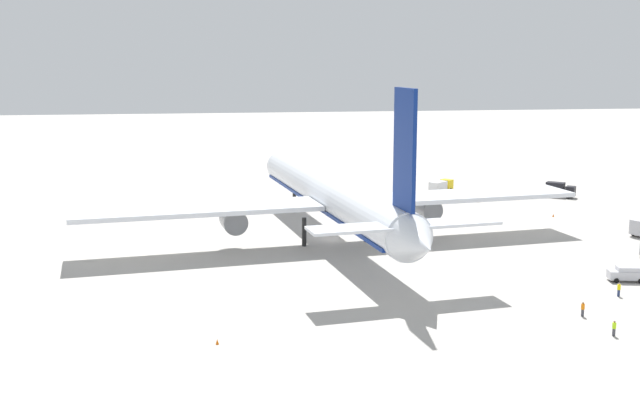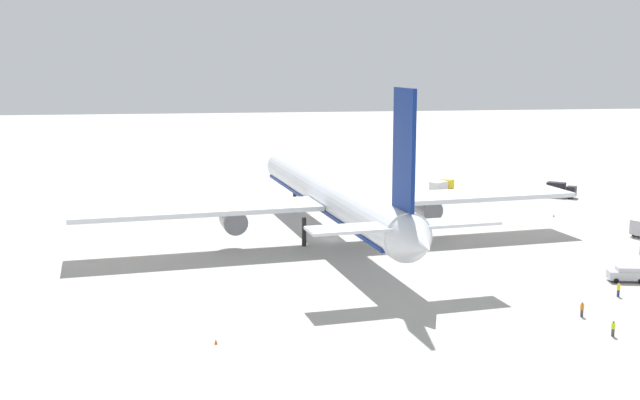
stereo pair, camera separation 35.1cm
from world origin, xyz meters
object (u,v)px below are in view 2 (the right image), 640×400
(service_van, at_px, (627,274))
(ground_worker_3, at_px, (582,309))
(traffic_cone_0, at_px, (216,342))
(ground_worker_4, at_px, (343,184))
(ground_worker_0, at_px, (613,329))
(traffic_cone_2, at_px, (554,216))
(ground_worker_2, at_px, (478,198))
(airliner, at_px, (332,196))
(ground_worker_1, at_px, (618,290))
(service_truck_3, at_px, (560,189))
(service_truck_1, at_px, (442,186))
(traffic_cone_1, at_px, (105,213))

(service_van, height_order, ground_worker_3, service_van)
(ground_worker_3, distance_m, traffic_cone_0, 40.82)
(service_van, relative_size, ground_worker_4, 2.91)
(ground_worker_0, bearing_deg, traffic_cone_2, -20.07)
(ground_worker_0, bearing_deg, ground_worker_2, -9.92)
(ground_worker_2, relative_size, ground_worker_4, 0.99)
(airliner, height_order, traffic_cone_2, airliner)
(airliner, height_order, ground_worker_1, airliner)
(airliner, relative_size, traffic_cone_2, 144.83)
(ground_worker_4, bearing_deg, ground_worker_2, -132.22)
(airliner, xyz_separation_m, service_truck_3, (31.95, -53.89, -5.74))
(service_truck_1, distance_m, ground_worker_2, 12.00)
(ground_worker_4, bearing_deg, traffic_cone_0, 161.99)
(ground_worker_4, distance_m, traffic_cone_2, 50.06)
(service_van, xyz_separation_m, traffic_cone_2, (40.77, -9.38, -0.76))
(ground_worker_2, xyz_separation_m, ground_worker_3, (-69.66, 13.48, 0.01))
(ground_worker_3, xyz_separation_m, traffic_cone_1, (67.96, 59.56, -0.58))
(ground_worker_2, bearing_deg, airliner, 130.07)
(service_truck_1, distance_m, ground_worker_3, 81.48)
(ground_worker_0, relative_size, traffic_cone_1, 3.03)
(service_truck_3, height_order, service_van, service_truck_3)
(ground_worker_2, bearing_deg, ground_worker_3, 169.05)
(service_truck_1, distance_m, ground_worker_1, 74.67)
(ground_worker_0, height_order, ground_worker_2, ground_worker_2)
(airliner, distance_m, ground_worker_4, 52.68)
(traffic_cone_0, bearing_deg, airliner, -24.33)
(ground_worker_3, bearing_deg, service_van, -45.72)
(service_truck_3, relative_size, ground_worker_4, 3.48)
(service_truck_3, relative_size, ground_worker_1, 3.44)
(airliner, xyz_separation_m, traffic_cone_0, (-42.48, 19.21, -7.11))
(ground_worker_1, bearing_deg, service_truck_1, -1.11)
(ground_worker_1, xyz_separation_m, ground_worker_4, (84.99, 18.30, -0.01))
(service_truck_1, bearing_deg, traffic_cone_1, 100.64)
(ground_worker_0, relative_size, traffic_cone_2, 3.03)
(traffic_cone_0, bearing_deg, ground_worker_1, -80.05)
(service_van, distance_m, traffic_cone_1, 91.12)
(ground_worker_4, height_order, traffic_cone_0, ground_worker_4)
(ground_worker_3, height_order, ground_worker_4, same)
(ground_worker_1, bearing_deg, airliner, 41.00)
(airliner, relative_size, traffic_cone_0, 144.83)
(ground_worker_1, bearing_deg, traffic_cone_2, -16.56)
(traffic_cone_0, relative_size, traffic_cone_2, 1.00)
(service_truck_3, bearing_deg, ground_worker_0, 157.72)
(service_van, distance_m, ground_worker_2, 57.53)
(service_truck_3, height_order, ground_worker_3, service_truck_3)
(service_truck_3, bearing_deg, ground_worker_2, 97.55)
(service_truck_3, xyz_separation_m, traffic_cone_2, (-19.25, 10.52, -1.36))
(traffic_cone_0, bearing_deg, service_truck_3, -44.48)
(traffic_cone_2, bearing_deg, service_truck_1, 23.91)
(airliner, distance_m, service_truck_1, 51.48)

